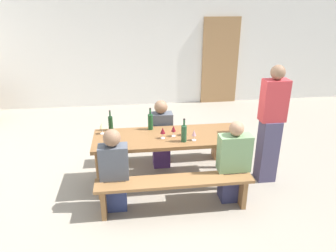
{
  "coord_description": "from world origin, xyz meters",
  "views": [
    {
      "loc": [
        -0.51,
        -4.0,
        2.58
      ],
      "look_at": [
        0.0,
        0.0,
        0.9
      ],
      "focal_mm": 33.84,
      "sensor_mm": 36.0,
      "label": 1
    }
  ],
  "objects_px": {
    "wooden_door": "(220,61)",
    "wine_bottle_1": "(184,133)",
    "wine_glass_2": "(102,126)",
    "wine_glass_4": "(163,131)",
    "wine_glass_0": "(174,129)",
    "bench_near": "(175,186)",
    "wine_bottle_2": "(111,123)",
    "wine_glass_3": "(194,133)",
    "seated_guest_near_1": "(233,164)",
    "seated_guest_far_0": "(161,135)",
    "tasting_table": "(168,141)",
    "standing_host": "(271,127)",
    "bench_far": "(163,141)",
    "wine_bottle_0": "(150,121)",
    "seated_guest_near_0": "(114,172)",
    "wine_glass_1": "(183,128)"
  },
  "relations": [
    {
      "from": "wooden_door",
      "to": "wine_bottle_1",
      "type": "bearing_deg",
      "value": -112.35
    },
    {
      "from": "wine_glass_2",
      "to": "wine_glass_4",
      "type": "height_order",
      "value": "same"
    },
    {
      "from": "wine_glass_0",
      "to": "bench_near",
      "type": "bearing_deg",
      "value": -96.58
    },
    {
      "from": "wine_bottle_2",
      "to": "wine_glass_3",
      "type": "bearing_deg",
      "value": -23.52
    },
    {
      "from": "seated_guest_near_1",
      "to": "seated_guest_far_0",
      "type": "relative_size",
      "value": 1.02
    },
    {
      "from": "wooden_door",
      "to": "tasting_table",
      "type": "distance_m",
      "value": 4.04
    },
    {
      "from": "standing_host",
      "to": "bench_far",
      "type": "bearing_deg",
      "value": -27.49
    },
    {
      "from": "bench_far",
      "to": "wine_glass_0",
      "type": "bearing_deg",
      "value": -83.78
    },
    {
      "from": "bench_near",
      "to": "wooden_door",
      "type": "bearing_deg",
      "value": 67.66
    },
    {
      "from": "wine_glass_2",
      "to": "wine_glass_3",
      "type": "xyz_separation_m",
      "value": [
        1.25,
        -0.38,
        -0.01
      ]
    },
    {
      "from": "bench_near",
      "to": "seated_guest_near_1",
      "type": "distance_m",
      "value": 0.83
    },
    {
      "from": "wooden_door",
      "to": "wine_glass_2",
      "type": "bearing_deg",
      "value": -127.99
    },
    {
      "from": "seated_guest_near_1",
      "to": "wine_glass_2",
      "type": "bearing_deg",
      "value": 67.65
    },
    {
      "from": "wine_bottle_0",
      "to": "seated_guest_near_0",
      "type": "bearing_deg",
      "value": -123.55
    },
    {
      "from": "wine_bottle_1",
      "to": "wine_glass_3",
      "type": "height_order",
      "value": "wine_bottle_1"
    },
    {
      "from": "wine_glass_2",
      "to": "seated_guest_near_0",
      "type": "xyz_separation_m",
      "value": [
        0.18,
        -0.71,
        -0.33
      ]
    },
    {
      "from": "standing_host",
      "to": "wine_bottle_1",
      "type": "bearing_deg",
      "value": 5.08
    },
    {
      "from": "wooden_door",
      "to": "wine_bottle_0",
      "type": "distance_m",
      "value": 3.9
    },
    {
      "from": "wine_glass_0",
      "to": "wine_glass_2",
      "type": "height_order",
      "value": "same"
    },
    {
      "from": "wooden_door",
      "to": "bench_near",
      "type": "distance_m",
      "value": 4.69
    },
    {
      "from": "seated_guest_near_1",
      "to": "wine_bottle_2",
      "type": "bearing_deg",
      "value": 62.85
    },
    {
      "from": "wine_glass_3",
      "to": "bench_near",
      "type": "bearing_deg",
      "value": -124.72
    },
    {
      "from": "wine_bottle_0",
      "to": "seated_guest_near_0",
      "type": "distance_m",
      "value": 1.0
    },
    {
      "from": "wine_bottle_1",
      "to": "wine_glass_2",
      "type": "xyz_separation_m",
      "value": [
        -1.11,
        0.39,
        -0.01
      ]
    },
    {
      "from": "bench_far",
      "to": "bench_near",
      "type": "bearing_deg",
      "value": -90.0
    },
    {
      "from": "bench_far",
      "to": "wine_glass_3",
      "type": "relative_size",
      "value": 12.95
    },
    {
      "from": "seated_guest_near_1",
      "to": "wine_glass_4",
      "type": "bearing_deg",
      "value": 63.2
    },
    {
      "from": "tasting_table",
      "to": "wine_bottle_1",
      "type": "bearing_deg",
      "value": -47.25
    },
    {
      "from": "wine_bottle_0",
      "to": "seated_guest_near_0",
      "type": "height_order",
      "value": "seated_guest_near_0"
    },
    {
      "from": "wine_glass_2",
      "to": "wine_glass_4",
      "type": "distance_m",
      "value": 0.88
    },
    {
      "from": "wine_bottle_2",
      "to": "wine_glass_4",
      "type": "relative_size",
      "value": 1.91
    },
    {
      "from": "wooden_door",
      "to": "wine_bottle_1",
      "type": "height_order",
      "value": "wooden_door"
    },
    {
      "from": "wine_glass_3",
      "to": "wooden_door",
      "type": "bearing_deg",
      "value": 69.41
    },
    {
      "from": "wine_glass_0",
      "to": "wine_glass_3",
      "type": "xyz_separation_m",
      "value": [
        0.26,
        -0.17,
        -0.01
      ]
    },
    {
      "from": "wine_bottle_1",
      "to": "seated_guest_far_0",
      "type": "xyz_separation_m",
      "value": [
        -0.23,
        0.72,
        -0.34
      ]
    },
    {
      "from": "bench_far",
      "to": "seated_guest_far_0",
      "type": "relative_size",
      "value": 1.79
    },
    {
      "from": "wine_bottle_1",
      "to": "standing_host",
      "type": "relative_size",
      "value": 0.19
    },
    {
      "from": "wooden_door",
      "to": "wine_glass_0",
      "type": "relative_size",
      "value": 13.1
    },
    {
      "from": "wine_glass_0",
      "to": "seated_guest_near_0",
      "type": "bearing_deg",
      "value": -148.76
    },
    {
      "from": "wine_glass_4",
      "to": "seated_guest_near_1",
      "type": "distance_m",
      "value": 1.04
    },
    {
      "from": "wine_bottle_0",
      "to": "wine_glass_1",
      "type": "distance_m",
      "value": 0.52
    },
    {
      "from": "wooden_door",
      "to": "seated_guest_far_0",
      "type": "relative_size",
      "value": 1.9
    },
    {
      "from": "wine_glass_1",
      "to": "wine_glass_2",
      "type": "distance_m",
      "value": 1.15
    },
    {
      "from": "wine_glass_2",
      "to": "wine_glass_3",
      "type": "height_order",
      "value": "wine_glass_2"
    },
    {
      "from": "bench_far",
      "to": "wine_glass_1",
      "type": "height_order",
      "value": "wine_glass_1"
    },
    {
      "from": "wine_bottle_0",
      "to": "wine_bottle_1",
      "type": "height_order",
      "value": "wine_bottle_0"
    },
    {
      "from": "wine_glass_0",
      "to": "wine_bottle_0",
      "type": "bearing_deg",
      "value": 136.18
    },
    {
      "from": "wine_bottle_0",
      "to": "wine_glass_0",
      "type": "bearing_deg",
      "value": -43.82
    },
    {
      "from": "wine_glass_3",
      "to": "wine_glass_1",
      "type": "bearing_deg",
      "value": 121.53
    },
    {
      "from": "wooden_door",
      "to": "seated_guest_near_0",
      "type": "bearing_deg",
      "value": -121.19
    }
  ]
}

